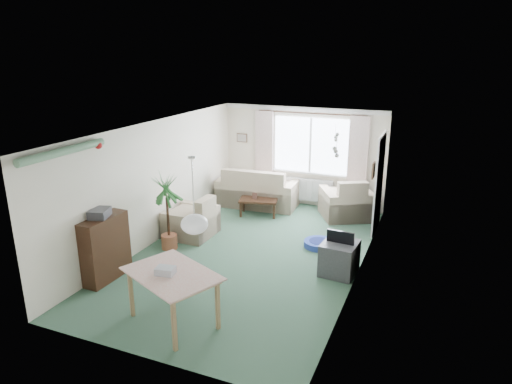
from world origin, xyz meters
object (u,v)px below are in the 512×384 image
at_px(coffee_table, 258,207).
at_px(dining_table, 173,298).
at_px(armchair_corner, 346,197).
at_px(sofa, 258,186).
at_px(armchair_left, 191,216).
at_px(houseplant, 168,212).
at_px(bookshelf, 106,248).
at_px(pet_bed, 319,244).
at_px(tv_cube, 339,258).

bearing_deg(coffee_table, dining_table, -82.91).
xyz_separation_m(armchair_corner, coffee_table, (-1.89, -0.66, -0.28)).
xyz_separation_m(sofa, dining_table, (0.85, -5.19, -0.10)).
xyz_separation_m(armchair_left, houseplant, (-0.05, -0.74, 0.34)).
bearing_deg(armchair_left, bookshelf, -8.39).
relative_size(houseplant, pet_bed, 2.55).
relative_size(armchair_corner, houseplant, 0.70).
xyz_separation_m(houseplant, tv_cube, (3.25, 0.24, -0.47)).
height_order(armchair_left, bookshelf, bookshelf).
height_order(coffee_table, dining_table, dining_table).
distance_m(coffee_table, pet_bed, 2.14).
relative_size(armchair_corner, tv_cube, 1.69).
bearing_deg(houseplant, sofa, 79.00).
relative_size(armchair_left, coffee_table, 1.08).
xyz_separation_m(sofa, tv_cube, (2.66, -2.84, -0.20)).
relative_size(armchair_left, houseplant, 0.62).
relative_size(coffee_table, houseplant, 0.58).
distance_m(sofa, houseplant, 3.14).
bearing_deg(houseplant, coffee_table, 69.70).
distance_m(sofa, armchair_left, 2.39).
relative_size(houseplant, tv_cube, 2.42).
relative_size(bookshelf, tv_cube, 1.76).
distance_m(bookshelf, tv_cube, 3.92).
xyz_separation_m(armchair_corner, bookshelf, (-3.06, -4.47, 0.08)).
distance_m(sofa, armchair_corner, 2.18).
bearing_deg(bookshelf, houseplant, 79.93).
distance_m(dining_table, tv_cube, 2.97).
xyz_separation_m(coffee_table, houseplant, (-0.88, -2.39, 0.56)).
xyz_separation_m(coffee_table, bookshelf, (-1.17, -3.81, 0.35)).
bearing_deg(tv_cube, armchair_left, 175.75).
relative_size(armchair_corner, pet_bed, 1.78).
bearing_deg(sofa, pet_bed, 133.46).
distance_m(armchair_left, pet_bed, 2.66).
xyz_separation_m(dining_table, pet_bed, (1.21, 3.30, -0.32)).
bearing_deg(tv_cube, pet_bed, 127.03).
bearing_deg(houseplant, tv_cube, 4.15).
height_order(coffee_table, tv_cube, tv_cube).
relative_size(houseplant, dining_table, 1.26).
distance_m(armchair_corner, armchair_left, 3.56).
height_order(armchair_left, coffee_table, armchair_left).
distance_m(coffee_table, dining_table, 4.54).
height_order(houseplant, pet_bed, houseplant).
relative_size(armchair_left, dining_table, 0.78).
bearing_deg(tv_cube, armchair_corner, 104.46).
distance_m(sofa, coffee_table, 0.79).
bearing_deg(bookshelf, armchair_left, 82.38).
relative_size(armchair_corner, armchair_left, 1.12).
distance_m(sofa, pet_bed, 2.82).
bearing_deg(pet_bed, bookshelf, -138.36).
distance_m(houseplant, tv_cube, 3.30).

